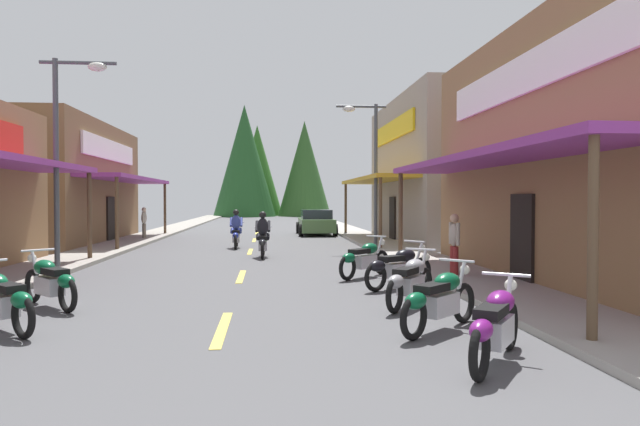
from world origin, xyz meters
TOP-DOWN VIEW (x-y plane):
  - ground at (0.00, 26.18)m, footprint 9.05×82.36m
  - sidewalk_left at (-5.54, 26.18)m, footprint 2.03×82.36m
  - sidewalk_right at (5.54, 26.18)m, footprint 2.03×82.36m
  - centerline_dashes at (0.00, 29.71)m, footprint 0.16×57.89m
  - storefront_left_far at (-10.51, 26.35)m, footprint 9.77×11.31m
  - storefront_right_far at (9.99, 25.94)m, footprint 8.73×11.30m
  - streetlamp_left at (-4.62, 15.38)m, footprint 1.98×0.30m
  - streetlamp_right at (4.62, 21.81)m, footprint 1.98×0.30m
  - motorcycle_parked_right_0 at (3.40, 6.25)m, footprint 1.33×1.80m
  - motorcycle_parked_right_1 at (3.25, 7.98)m, footprint 1.62×1.55m
  - motorcycle_parked_right_2 at (3.29, 9.91)m, footprint 1.33×1.79m
  - motorcycle_parked_right_3 at (3.57, 12.04)m, footprint 1.82×1.30m
  - motorcycle_parked_right_4 at (3.11, 13.83)m, footprint 1.57×1.60m
  - motorcycle_parked_left_2 at (-3.26, 8.55)m, footprint 1.61×1.56m
  - motorcycle_parked_left_3 at (-3.26, 10.42)m, footprint 1.53×1.64m
  - rider_cruising_lead at (0.50, 19.05)m, footprint 0.60×2.14m
  - rider_cruising_trailing at (-0.62, 22.86)m, footprint 0.60×2.14m
  - pedestrian_browsing at (5.28, 13.37)m, footprint 0.28×0.57m
  - pedestrian_waiting at (-5.34, 27.79)m, footprint 0.26×0.57m
  - parked_car_curbside at (3.33, 31.09)m, footprint 2.06×4.30m
  - treeline_backdrop at (0.11, 67.55)m, footprint 13.82×11.50m

SIDE VIEW (x-z plane):
  - ground at x=0.00m, z-range -0.10..0.00m
  - centerline_dashes at x=0.00m, z-range 0.00..0.01m
  - sidewalk_left at x=-5.54m, z-range 0.00..0.12m
  - sidewalk_right at x=5.54m, z-range 0.00..0.12m
  - motorcycle_parked_right_0 at x=3.40m, z-range -0.03..1.01m
  - motorcycle_parked_right_1 at x=3.25m, z-range -0.03..1.01m
  - motorcycle_parked_right_2 at x=3.29m, z-range -0.03..1.01m
  - motorcycle_parked_right_3 at x=3.57m, z-range -0.03..1.01m
  - motorcycle_parked_right_4 at x=3.11m, z-range -0.03..1.01m
  - motorcycle_parked_left_2 at x=-3.26m, z-range -0.03..1.01m
  - motorcycle_parked_left_3 at x=-3.26m, z-range -0.03..1.01m
  - rider_cruising_lead at x=0.50m, z-range -0.13..1.44m
  - rider_cruising_trailing at x=-0.62m, z-range -0.13..1.44m
  - parked_car_curbside at x=3.33m, z-range -0.01..1.39m
  - pedestrian_waiting at x=-5.34m, z-range 0.12..1.72m
  - pedestrian_browsing at x=5.28m, z-range 0.12..1.74m
  - storefront_left_far at x=-10.51m, z-range 0.00..5.42m
  - storefront_right_far at x=9.99m, z-range 0.00..6.68m
  - streetlamp_left at x=-4.62m, z-range 0.90..6.61m
  - streetlamp_right at x=4.62m, z-range 0.90..6.63m
  - treeline_backdrop at x=0.11m, z-range -0.70..12.29m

